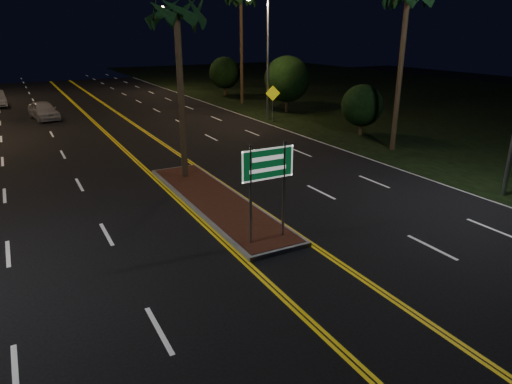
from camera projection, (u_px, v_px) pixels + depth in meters
ground at (317, 282)px, 12.63m from camera, size 120.00×120.00×0.00m
grass_right at (413, 98)px, 46.79m from camera, size 40.00×110.00×0.01m
median_island at (215, 201)px, 18.40m from camera, size 2.25×10.25×0.17m
highway_sign at (268, 173)px, 14.14m from camera, size 1.80×0.08×3.20m
streetlight_right_mid at (264, 43)px, 33.71m from camera, size 1.91×0.44×9.00m
streetlight_right_far at (175, 39)px, 50.28m from camera, size 1.91×0.44×9.00m
palm_median at (176, 12)px, 18.88m from camera, size 2.40×2.40×8.30m
shrub_near at (362, 106)px, 29.62m from camera, size 2.70×2.70×3.30m
shrub_mid at (287, 79)px, 37.87m from camera, size 3.78×3.78×4.62m
shrub_far at (225, 73)px, 47.85m from camera, size 3.24×3.24×3.96m
car_near at (43, 109)px, 35.24m from camera, size 2.88×5.19×1.64m
warning_sign at (273, 98)px, 34.18m from camera, size 1.09×0.33×2.68m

